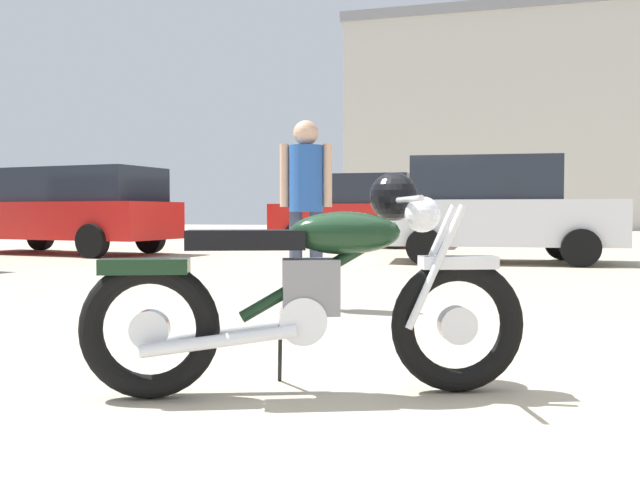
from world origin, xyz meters
TOP-DOWN VIEW (x-y plane):
  - ground_plane at (0.00, 0.00)m, footprint 80.00×80.00m
  - vintage_motorcycle at (-0.17, 0.07)m, footprint 2.00×0.95m
  - bystander at (-0.97, 2.73)m, footprint 0.45×0.30m
  - white_estate_far at (-7.83, 9.14)m, footprint 4.90×2.45m
  - dark_sedan_left at (0.61, 8.89)m, footprint 4.00×2.03m
  - red_hatchback_near at (-2.68, 13.44)m, footprint 3.91×1.85m
  - industrial_building at (2.39, 34.87)m, footprint 18.69×9.54m

SIDE VIEW (x-z plane):
  - ground_plane at x=0.00m, z-range 0.00..0.00m
  - vintage_motorcycle at x=-0.17m, z-range -0.04..1.03m
  - dark_sedan_left at x=0.61m, z-range 0.03..1.81m
  - red_hatchback_near at x=-2.68m, z-range 0.03..1.81m
  - white_estate_far at x=-7.83m, z-range 0.07..1.81m
  - bystander at x=-0.97m, z-range 0.19..1.85m
  - industrial_building at x=2.39m, z-range -4.54..15.68m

